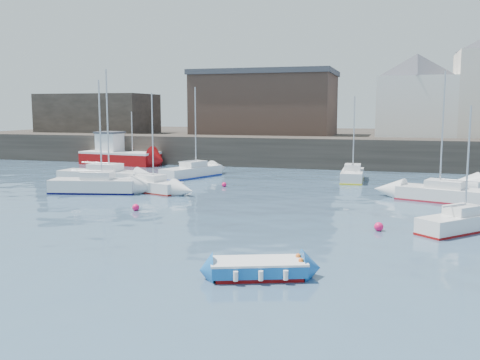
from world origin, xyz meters
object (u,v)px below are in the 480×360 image
(sailboat_h, at_px, (192,171))
(buoy_near, at_px, (136,210))
(blue_dinghy, at_px, (258,268))
(sailboat_d, at_px, (449,194))
(fishing_boat, at_px, (118,154))
(buoy_mid, at_px, (379,231))
(sailboat_f, at_px, (352,175))
(sailboat_c, at_px, (459,222))
(sailboat_e, at_px, (102,176))
(sailboat_a, at_px, (94,185))
(buoy_far, at_px, (224,187))
(sailboat_b, at_px, (149,185))

(sailboat_h, xyz_separation_m, buoy_near, (2.59, -15.37, -0.51))
(blue_dinghy, bearing_deg, sailboat_d, 67.10)
(fishing_boat, xyz_separation_m, sailboat_d, (32.01, -15.12, -0.59))
(sailboat_h, bearing_deg, buoy_mid, -45.66)
(sailboat_f, bearing_deg, sailboat_c, -69.74)
(sailboat_d, xyz_separation_m, sailboat_f, (-6.75, 8.67, -0.01))
(blue_dinghy, bearing_deg, sailboat_e, 132.30)
(sailboat_e, bearing_deg, sailboat_h, 47.74)
(sailboat_a, distance_m, buoy_far, 9.60)
(buoy_near, bearing_deg, buoy_mid, -5.78)
(sailboat_c, bearing_deg, buoy_near, 178.27)
(sailboat_a, bearing_deg, sailboat_c, -13.68)
(blue_dinghy, distance_m, sailboat_d, 19.99)
(sailboat_e, distance_m, buoy_near, 12.39)
(sailboat_a, height_order, sailboat_f, sailboat_a)
(sailboat_b, bearing_deg, sailboat_c, -20.13)
(fishing_boat, xyz_separation_m, buoy_mid, (28.02, -24.80, -1.09))
(sailboat_a, distance_m, sailboat_d, 23.89)
(sailboat_f, xyz_separation_m, buoy_far, (-9.10, -6.28, -0.49))
(blue_dinghy, height_order, buoy_near, blue_dinghy)
(fishing_boat, relative_size, sailboat_f, 1.26)
(blue_dinghy, relative_size, sailboat_e, 0.41)
(buoy_near, xyz_separation_m, buoy_mid, (13.79, -1.40, 0.00))
(sailboat_b, relative_size, sailboat_f, 1.01)
(sailboat_b, height_order, sailboat_h, sailboat_h)
(sailboat_c, bearing_deg, blue_dinghy, -127.93)
(sailboat_b, distance_m, buoy_far, 5.91)
(sailboat_d, distance_m, buoy_far, 16.04)
(buoy_near, distance_m, buoy_far, 10.85)
(fishing_boat, distance_m, sailboat_c, 39.74)
(sailboat_e, height_order, sailboat_h, sailboat_e)
(sailboat_a, bearing_deg, sailboat_h, 71.99)
(buoy_far, bearing_deg, buoy_near, -100.25)
(sailboat_c, bearing_deg, sailboat_h, 141.63)
(fishing_boat, bearing_deg, sailboat_h, -34.62)
(sailboat_e, distance_m, sailboat_h, 7.88)
(sailboat_c, height_order, sailboat_e, sailboat_e)
(blue_dinghy, bearing_deg, sailboat_a, 136.13)
(sailboat_d, height_order, sailboat_h, sailboat_d)
(blue_dinghy, xyz_separation_m, sailboat_d, (7.78, 18.41, 0.15))
(fishing_boat, relative_size, sailboat_a, 1.12)
(sailboat_a, relative_size, sailboat_c, 1.30)
(sailboat_f, distance_m, buoy_mid, 18.56)
(sailboat_d, distance_m, buoy_near, 19.63)
(sailboat_c, xyz_separation_m, buoy_mid, (-3.70, -0.87, -0.46))
(sailboat_b, height_order, sailboat_e, sailboat_e)
(blue_dinghy, xyz_separation_m, sailboat_c, (7.48, 9.60, 0.11))
(sailboat_c, relative_size, buoy_near, 14.70)
(sailboat_e, bearing_deg, sailboat_d, -2.79)
(fishing_boat, bearing_deg, sailboat_a, -65.46)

